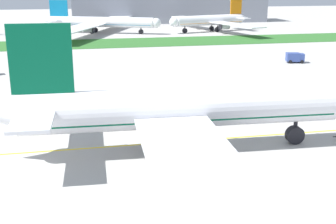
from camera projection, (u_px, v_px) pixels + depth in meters
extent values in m
plane|color=#ADAAA5|center=(206.00, 144.00, 59.60)|extent=(600.00, 600.00, 0.00)
cube|color=yellow|center=(203.00, 140.00, 61.07)|extent=(280.00, 0.36, 0.01)
cube|color=#2D6628|center=(123.00, 43.00, 155.25)|extent=(320.00, 24.00, 0.10)
cylinder|color=white|center=(183.00, 108.00, 55.81)|extent=(39.99, 6.67, 5.04)
cube|color=#055938|center=(183.00, 114.00, 56.06)|extent=(38.38, 6.20, 0.61)
cube|color=#055938|center=(41.00, 59.00, 51.33)|extent=(7.18, 0.80, 8.07)
cube|color=white|center=(42.00, 97.00, 57.62)|extent=(4.71, 8.24, 0.35)
cube|color=white|center=(33.00, 121.00, 48.08)|extent=(4.71, 8.24, 0.35)
cube|color=white|center=(148.00, 79.00, 75.02)|extent=(10.22, 36.16, 0.40)
cube|color=white|center=(209.00, 184.00, 36.34)|extent=(10.22, 36.16, 0.40)
cylinder|color=#B7BABF|center=(162.00, 99.00, 68.01)|extent=(4.90, 2.97, 2.77)
cylinder|color=black|center=(178.00, 99.00, 68.38)|extent=(0.53, 2.93, 2.91)
cylinder|color=#B7BABF|center=(200.00, 162.00, 44.59)|extent=(4.90, 2.97, 2.77)
cylinder|color=black|center=(223.00, 161.00, 44.96)|extent=(0.53, 2.93, 2.91)
cylinder|color=black|center=(295.00, 128.00, 59.18)|extent=(0.53, 0.53, 1.95)
cylinder|color=black|center=(295.00, 135.00, 59.46)|extent=(2.44, 1.17, 2.40)
cylinder|color=black|center=(155.00, 129.00, 58.81)|extent=(0.53, 0.53, 1.95)
cylinder|color=black|center=(155.00, 136.00, 59.08)|extent=(2.44, 1.17, 2.40)
cylinder|color=black|center=(161.00, 143.00, 53.80)|extent=(0.53, 0.53, 1.95)
cylinder|color=black|center=(161.00, 150.00, 54.07)|extent=(2.44, 1.17, 2.40)
sphere|color=black|center=(60.00, 104.00, 55.65)|extent=(0.35, 0.35, 0.35)
sphere|color=black|center=(85.00, 103.00, 56.12)|extent=(0.35, 0.35, 0.35)
sphere|color=black|center=(109.00, 102.00, 56.60)|extent=(0.35, 0.35, 0.35)
sphere|color=black|center=(133.00, 101.00, 57.07)|extent=(0.35, 0.35, 0.35)
sphere|color=black|center=(156.00, 100.00, 57.55)|extent=(0.35, 0.35, 0.35)
sphere|color=black|center=(180.00, 99.00, 58.02)|extent=(0.35, 0.35, 0.35)
sphere|color=black|center=(202.00, 98.00, 58.50)|extent=(0.35, 0.35, 0.35)
sphere|color=black|center=(225.00, 97.00, 58.97)|extent=(0.35, 0.35, 0.35)
sphere|color=black|center=(247.00, 96.00, 59.45)|extent=(0.35, 0.35, 0.35)
sphere|color=black|center=(268.00, 95.00, 59.92)|extent=(0.35, 0.35, 0.35)
sphere|color=black|center=(290.00, 94.00, 60.40)|extent=(0.35, 0.35, 0.35)
cylinder|color=black|center=(166.00, 146.00, 57.46)|extent=(0.13, 0.13, 0.88)
cylinder|color=#BFE519|center=(165.00, 141.00, 57.38)|extent=(0.10, 0.10, 0.56)
cylinder|color=black|center=(167.00, 147.00, 57.29)|extent=(0.13, 0.13, 0.88)
cylinder|color=#BFE519|center=(168.00, 142.00, 56.96)|extent=(0.10, 0.10, 0.56)
cube|color=#BFE519|center=(167.00, 141.00, 57.16)|extent=(0.40, 0.52, 0.62)
sphere|color=#8C6647|center=(167.00, 138.00, 57.04)|extent=(0.24, 0.24, 0.24)
cube|color=#33478C|center=(293.00, 57.00, 117.65)|extent=(3.86, 3.14, 2.15)
cube|color=#33478C|center=(301.00, 57.00, 117.61)|extent=(1.83, 2.55, 1.97)
cube|color=#263347|center=(304.00, 56.00, 117.47)|extent=(0.56, 1.97, 0.87)
cylinder|color=black|center=(300.00, 60.00, 119.03)|extent=(0.95, 0.51, 0.90)
cylinder|color=black|center=(302.00, 62.00, 116.74)|extent=(0.95, 0.51, 0.90)
cylinder|color=black|center=(288.00, 60.00, 119.14)|extent=(0.95, 0.51, 0.90)
cylinder|color=black|center=(290.00, 62.00, 116.84)|extent=(0.95, 0.51, 0.90)
cylinder|color=white|center=(101.00, 22.00, 182.13)|extent=(41.61, 20.47, 4.06)
cube|color=#0C6B9E|center=(102.00, 24.00, 182.33)|extent=(39.89, 19.50, 0.49)
sphere|color=white|center=(156.00, 23.00, 178.00)|extent=(3.86, 3.86, 3.86)
cone|color=white|center=(47.00, 20.00, 186.31)|extent=(5.45, 4.91, 3.45)
cube|color=#0C6B9E|center=(59.00, 8.00, 183.94)|extent=(7.37, 3.38, 6.50)
cube|color=white|center=(61.00, 19.00, 189.25)|extent=(6.91, 7.84, 0.28)
cube|color=white|center=(53.00, 20.00, 181.59)|extent=(6.91, 7.84, 0.28)
cube|color=white|center=(113.00, 19.00, 202.98)|extent=(23.86, 39.72, 0.33)
cube|color=white|center=(76.00, 28.00, 162.36)|extent=(23.86, 39.72, 0.33)
cylinder|color=#B7BABF|center=(109.00, 23.00, 194.81)|extent=(4.42, 3.55, 2.23)
cylinder|color=black|center=(114.00, 23.00, 194.46)|extent=(1.21, 2.29, 2.35)
cylinder|color=#B7BABF|center=(89.00, 29.00, 170.75)|extent=(4.42, 3.55, 2.23)
cylinder|color=black|center=(93.00, 30.00, 170.40)|extent=(1.21, 2.29, 2.35)
cylinder|color=black|center=(141.00, 30.00, 179.94)|extent=(0.42, 0.42, 1.57)
cylinder|color=black|center=(141.00, 32.00, 180.16)|extent=(2.12, 1.54, 1.93)
cylinder|color=black|center=(95.00, 28.00, 185.57)|extent=(0.42, 0.42, 1.57)
cylinder|color=black|center=(96.00, 30.00, 185.79)|extent=(2.12, 1.54, 1.93)
cylinder|color=black|center=(92.00, 29.00, 181.55)|extent=(0.42, 0.42, 1.57)
cylinder|color=black|center=(92.00, 31.00, 181.77)|extent=(2.12, 1.54, 1.93)
cylinder|color=white|center=(210.00, 20.00, 187.98)|extent=(31.60, 12.88, 4.22)
cube|color=orange|center=(210.00, 22.00, 188.19)|extent=(30.29, 12.20, 0.51)
sphere|color=white|center=(174.00, 22.00, 180.34)|extent=(4.01, 4.01, 4.01)
cone|color=white|center=(244.00, 18.00, 195.86)|extent=(5.46, 4.74, 3.59)
cube|color=orange|center=(236.00, 6.00, 192.41)|extent=(5.59, 1.99, 6.75)
cube|color=white|center=(243.00, 18.00, 190.49)|extent=(5.23, 7.46, 0.30)
cube|color=white|center=(231.00, 17.00, 197.64)|extent=(5.23, 7.46, 0.30)
cube|color=white|center=(236.00, 25.00, 174.98)|extent=(14.64, 29.32, 0.34)
cube|color=white|center=(193.00, 18.00, 202.71)|extent=(14.64, 29.32, 0.34)
cylinder|color=#B7BABF|center=(224.00, 27.00, 180.34)|extent=(4.50, 3.35, 2.32)
cylinder|color=black|center=(220.00, 27.00, 179.44)|extent=(1.01, 2.44, 2.44)
cylinder|color=#B7BABF|center=(198.00, 23.00, 197.21)|extent=(4.50, 3.35, 2.32)
cylinder|color=black|center=(195.00, 23.00, 196.31)|extent=(1.01, 2.44, 2.44)
cylinder|color=black|center=(185.00, 29.00, 183.40)|extent=(0.44, 0.44, 1.64)
cylinder|color=black|center=(185.00, 31.00, 183.63)|extent=(2.18, 1.43, 2.01)
cylinder|color=black|center=(217.00, 27.00, 188.07)|extent=(0.44, 0.44, 1.64)
cylinder|color=black|center=(217.00, 29.00, 188.30)|extent=(2.18, 1.43, 2.01)
cylinder|color=black|center=(212.00, 26.00, 191.83)|extent=(0.44, 0.44, 1.64)
cylinder|color=black|center=(212.00, 28.00, 192.06)|extent=(2.18, 1.43, 2.01)
cube|color=gray|center=(170.00, 4.00, 229.34)|extent=(98.82, 20.00, 18.00)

